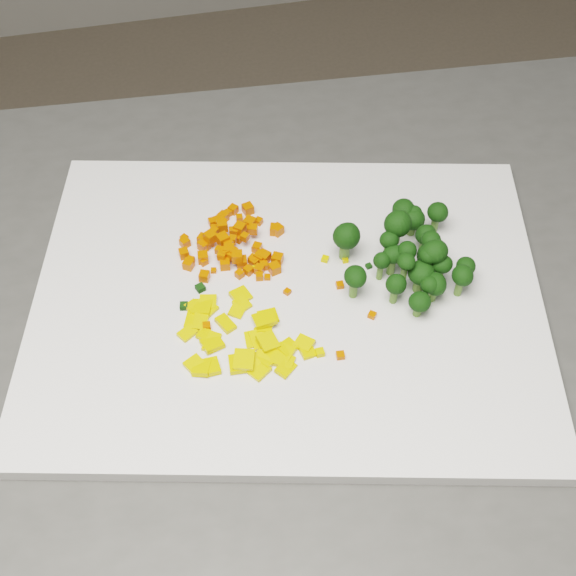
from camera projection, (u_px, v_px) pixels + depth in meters
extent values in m
plane|color=#796956|center=(488.00, 563.00, 1.52)|extent=(4.00, 4.00, 0.00)
cube|color=#40403D|center=(321.00, 489.00, 1.14)|extent=(1.00, 0.73, 0.90)
cube|color=silver|center=(288.00, 299.00, 0.77)|extent=(0.56, 0.48, 0.01)
cube|color=#C73F02|center=(206.00, 245.00, 0.80)|extent=(0.01, 0.01, 0.01)
cube|color=#C73F02|center=(219.00, 250.00, 0.79)|extent=(0.01, 0.01, 0.01)
cube|color=#C73F02|center=(275.00, 268.00, 0.78)|extent=(0.01, 0.01, 0.01)
cube|color=#C73F02|center=(254.00, 262.00, 0.79)|extent=(0.01, 0.01, 0.01)
cube|color=#C73F02|center=(185.00, 243.00, 0.81)|extent=(0.01, 0.01, 0.01)
cube|color=#C73F02|center=(237.00, 257.00, 0.78)|extent=(0.01, 0.01, 0.01)
cube|color=#C73F02|center=(235.00, 231.00, 0.81)|extent=(0.01, 0.01, 0.01)
cube|color=#C73F02|center=(215.00, 230.00, 0.82)|extent=(0.01, 0.01, 0.01)
cube|color=#C73F02|center=(253.00, 259.00, 0.79)|extent=(0.01, 0.01, 0.01)
cube|color=#C73F02|center=(240.00, 229.00, 0.81)|extent=(0.01, 0.01, 0.01)
cube|color=#C73F02|center=(248.00, 209.00, 0.84)|extent=(0.01, 0.01, 0.01)
cube|color=#C73F02|center=(225.00, 258.00, 0.79)|extent=(0.01, 0.01, 0.01)
cube|color=#C73F02|center=(233.00, 240.00, 0.80)|extent=(0.01, 0.01, 0.01)
cube|color=#C73F02|center=(233.00, 252.00, 0.79)|extent=(0.01, 0.01, 0.01)
cube|color=#C73F02|center=(220.00, 222.00, 0.82)|extent=(0.01, 0.01, 0.01)
cube|color=#C73F02|center=(233.00, 209.00, 0.84)|extent=(0.01, 0.01, 0.01)
cube|color=#C73F02|center=(184.00, 254.00, 0.80)|extent=(0.01, 0.01, 0.01)
cube|color=#C73F02|center=(259.00, 269.00, 0.78)|extent=(0.01, 0.01, 0.01)
cube|color=#C73F02|center=(247.00, 229.00, 0.82)|extent=(0.01, 0.01, 0.01)
cube|color=#C73F02|center=(223.00, 239.00, 0.80)|extent=(0.01, 0.01, 0.01)
cube|color=#C73F02|center=(276.00, 230.00, 0.82)|extent=(0.01, 0.01, 0.01)
cube|color=#C73F02|center=(260.00, 257.00, 0.79)|extent=(0.01, 0.01, 0.01)
cube|color=#C73F02|center=(214.00, 231.00, 0.80)|extent=(0.01, 0.01, 0.01)
cube|color=#C73F02|center=(277.00, 259.00, 0.79)|extent=(0.01, 0.01, 0.01)
cube|color=#C73F02|center=(259.00, 276.00, 0.78)|extent=(0.01, 0.01, 0.01)
cube|color=#C73F02|center=(188.00, 264.00, 0.79)|extent=(0.01, 0.01, 0.01)
cube|color=#C73F02|center=(239.00, 218.00, 0.83)|extent=(0.01, 0.01, 0.01)
cube|color=#C73F02|center=(222.00, 226.00, 0.81)|extent=(0.01, 0.01, 0.01)
cube|color=#C73F02|center=(228.00, 213.00, 0.83)|extent=(0.01, 0.01, 0.01)
cube|color=#C73F02|center=(264.00, 266.00, 0.79)|extent=(0.01, 0.01, 0.01)
cube|color=#C73F02|center=(259.00, 221.00, 0.83)|extent=(0.01, 0.01, 0.01)
cube|color=#C73F02|center=(222.00, 256.00, 0.79)|extent=(0.01, 0.01, 0.01)
cube|color=#C73F02|center=(264.00, 257.00, 0.79)|extent=(0.01, 0.01, 0.01)
cube|color=#C73F02|center=(225.00, 264.00, 0.79)|extent=(0.01, 0.01, 0.01)
cube|color=#C73F02|center=(204.00, 276.00, 0.78)|extent=(0.01, 0.01, 0.01)
cube|color=#C73F02|center=(203.00, 239.00, 0.81)|extent=(0.01, 0.01, 0.01)
cube|color=#C73F02|center=(210.00, 237.00, 0.80)|extent=(0.01, 0.01, 0.01)
cube|color=#C73F02|center=(203.00, 257.00, 0.79)|extent=(0.01, 0.01, 0.01)
cube|color=#C73F02|center=(204.00, 245.00, 0.80)|extent=(0.01, 0.01, 0.01)
cube|color=#C73F02|center=(250.00, 223.00, 0.82)|extent=(0.01, 0.01, 0.01)
cube|color=#C73F02|center=(215.00, 234.00, 0.81)|extent=(0.01, 0.01, 0.01)
cube|color=#C73F02|center=(223.00, 217.00, 0.83)|extent=(0.01, 0.01, 0.01)
cube|color=#C73F02|center=(242.00, 262.00, 0.79)|extent=(0.01, 0.01, 0.01)
cube|color=#C73F02|center=(275.00, 230.00, 0.82)|extent=(0.01, 0.01, 0.01)
cube|color=#C73F02|center=(256.00, 249.00, 0.80)|extent=(0.01, 0.01, 0.01)
cube|color=#C73F02|center=(191.00, 261.00, 0.79)|extent=(0.01, 0.01, 0.01)
cube|color=#C73F02|center=(231.00, 255.00, 0.79)|extent=(0.01, 0.01, 0.01)
cube|color=#C73F02|center=(203.00, 262.00, 0.79)|extent=(0.01, 0.01, 0.01)
cube|color=#C73F02|center=(253.00, 229.00, 0.81)|extent=(0.01, 0.01, 0.01)
cube|color=#C73F02|center=(213.00, 222.00, 0.82)|extent=(0.01, 0.01, 0.01)
cube|color=#C73F02|center=(228.00, 244.00, 0.79)|extent=(0.01, 0.01, 0.01)
cube|color=#C73F02|center=(225.00, 252.00, 0.79)|extent=(0.01, 0.01, 0.01)
cube|color=#C73F02|center=(245.00, 237.00, 0.80)|extent=(0.01, 0.01, 0.01)
cube|color=#C73F02|center=(273.00, 270.00, 0.78)|extent=(0.01, 0.01, 0.01)
cube|color=#C73F02|center=(239.00, 274.00, 0.78)|extent=(0.01, 0.01, 0.01)
cube|color=#C73F02|center=(184.00, 238.00, 0.81)|extent=(0.01, 0.01, 0.01)
cube|color=#C73F02|center=(238.00, 238.00, 0.81)|extent=(0.01, 0.01, 0.01)
cube|color=#C73F02|center=(209.00, 241.00, 0.81)|extent=(0.01, 0.01, 0.01)
cube|color=#C73F02|center=(232.00, 231.00, 0.81)|extent=(0.01, 0.01, 0.01)
cube|color=#C73F02|center=(229.00, 250.00, 0.79)|extent=(0.01, 0.01, 0.01)
cube|color=#C73F02|center=(257.00, 247.00, 0.80)|extent=(0.01, 0.01, 0.01)
cube|color=#C73F02|center=(248.00, 270.00, 0.78)|extent=(0.01, 0.01, 0.01)
cube|color=#C73F02|center=(278.00, 230.00, 0.82)|extent=(0.01, 0.01, 0.01)
cube|color=#DCB10B|center=(237.00, 311.00, 0.75)|extent=(0.02, 0.02, 0.01)
cube|color=#DCB10B|center=(244.00, 359.00, 0.71)|extent=(0.02, 0.03, 0.01)
cube|color=#DCB10B|center=(209.00, 366.00, 0.71)|extent=(0.02, 0.02, 0.00)
cube|color=#DCB10B|center=(207.00, 335.00, 0.74)|extent=(0.02, 0.02, 0.01)
cube|color=#DCB10B|center=(187.00, 333.00, 0.74)|extent=(0.02, 0.02, 0.01)
cube|color=#DCB10B|center=(208.00, 302.00, 0.76)|extent=(0.02, 0.02, 0.01)
cube|color=#DCB10B|center=(194.00, 364.00, 0.71)|extent=(0.02, 0.02, 0.01)
cube|color=#DCB10B|center=(263.00, 360.00, 0.72)|extent=(0.02, 0.02, 0.01)
cube|color=#DCB10B|center=(307.00, 351.00, 0.72)|extent=(0.02, 0.02, 0.01)
cube|color=#DCB10B|center=(242.00, 304.00, 0.76)|extent=(0.02, 0.02, 0.01)
cube|color=#DCB10B|center=(265.00, 326.00, 0.74)|extent=(0.02, 0.02, 0.01)
cube|color=#DCB10B|center=(195.00, 309.00, 0.75)|extent=(0.02, 0.02, 0.01)
cube|color=#DCB10B|center=(201.00, 322.00, 0.74)|extent=(0.02, 0.02, 0.01)
cube|color=#DCB10B|center=(238.00, 364.00, 0.71)|extent=(0.02, 0.02, 0.01)
cube|color=#DCB10B|center=(259.00, 371.00, 0.71)|extent=(0.02, 0.02, 0.01)
cube|color=#DCB10B|center=(283.00, 360.00, 0.72)|extent=(0.03, 0.02, 0.01)
cube|color=#DCB10B|center=(268.00, 317.00, 0.75)|extent=(0.02, 0.02, 0.00)
cube|color=#DCB10B|center=(288.00, 347.00, 0.73)|extent=(0.02, 0.02, 0.01)
cube|color=#DCB10B|center=(255.00, 339.00, 0.73)|extent=(0.02, 0.02, 0.01)
cube|color=#DCB10B|center=(241.00, 296.00, 0.76)|extent=(0.02, 0.02, 0.01)
cube|color=#DCB10B|center=(206.00, 307.00, 0.76)|extent=(0.03, 0.03, 0.01)
cube|color=#DCB10B|center=(258.00, 340.00, 0.73)|extent=(0.02, 0.02, 0.01)
cube|color=#DCB10B|center=(249.00, 363.00, 0.72)|extent=(0.02, 0.02, 0.01)
cube|color=#DCB10B|center=(268.00, 342.00, 0.72)|extent=(0.02, 0.02, 0.01)
cube|color=#DCB10B|center=(286.00, 368.00, 0.71)|extent=(0.02, 0.02, 0.01)
cube|color=#DCB10B|center=(283.00, 354.00, 0.72)|extent=(0.03, 0.03, 0.01)
cube|color=#DCB10B|center=(212.00, 344.00, 0.73)|extent=(0.02, 0.02, 0.01)
cube|color=#DCB10B|center=(202.00, 308.00, 0.75)|extent=(0.02, 0.02, 0.01)
cube|color=#DCB10B|center=(304.00, 344.00, 0.73)|extent=(0.02, 0.02, 0.01)
cube|color=#DCB10B|center=(212.00, 342.00, 0.73)|extent=(0.02, 0.02, 0.00)
cube|color=#DCB10B|center=(264.00, 319.00, 0.74)|extent=(0.02, 0.02, 0.01)
cube|color=#DCB10B|center=(213.00, 366.00, 0.71)|extent=(0.01, 0.02, 0.01)
cube|color=#DCB10B|center=(202.00, 368.00, 0.71)|extent=(0.02, 0.02, 0.01)
cube|color=#DCB10B|center=(194.00, 320.00, 0.75)|extent=(0.02, 0.02, 0.00)
cube|color=#DCB10B|center=(226.00, 324.00, 0.74)|extent=(0.02, 0.02, 0.01)
cube|color=#DCB10B|center=(268.00, 358.00, 0.72)|extent=(0.02, 0.02, 0.01)
cube|color=#DCB10B|center=(264.00, 328.00, 0.74)|extent=(0.02, 0.02, 0.01)
cube|color=#DCB10B|center=(204.00, 306.00, 0.76)|extent=(0.01, 0.01, 0.00)
cube|color=#DCB10B|center=(325.00, 259.00, 0.79)|extent=(0.01, 0.01, 0.00)
cube|color=#DCB10B|center=(345.00, 260.00, 0.79)|extent=(0.01, 0.01, 0.00)
cube|color=#DCB10B|center=(233.00, 240.00, 0.81)|extent=(0.01, 0.01, 0.00)
cube|color=#C73F02|center=(287.00, 292.00, 0.77)|extent=(0.01, 0.01, 0.00)
cube|color=black|center=(369.00, 266.00, 0.79)|extent=(0.01, 0.01, 0.00)
cube|color=black|center=(200.00, 288.00, 0.77)|extent=(0.01, 0.01, 0.01)
cube|color=#DCB10B|center=(320.00, 352.00, 0.72)|extent=(0.01, 0.01, 0.01)
cube|color=#C73F02|center=(340.00, 285.00, 0.77)|extent=(0.01, 0.01, 0.00)
cube|color=#DCB10B|center=(256.00, 268.00, 0.79)|extent=(0.01, 0.01, 0.00)
cube|color=#C73F02|center=(207.00, 326.00, 0.74)|extent=(0.01, 0.01, 0.01)
cube|color=#C73F02|center=(340.00, 355.00, 0.72)|extent=(0.01, 0.01, 0.01)
cube|color=#C73F02|center=(267.00, 277.00, 0.78)|extent=(0.01, 0.01, 0.00)
cube|color=#C73F02|center=(214.00, 271.00, 0.79)|extent=(0.01, 0.01, 0.00)
cube|color=black|center=(184.00, 306.00, 0.76)|extent=(0.01, 0.01, 0.01)
cube|color=#C73F02|center=(372.00, 315.00, 0.75)|extent=(0.01, 0.01, 0.00)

